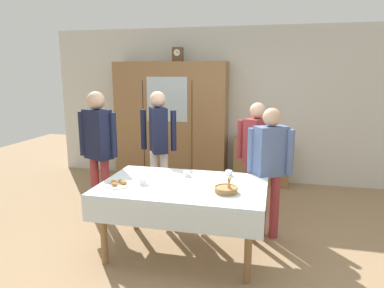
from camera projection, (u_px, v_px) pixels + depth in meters
ground_plane at (188, 243)px, 4.07m from camera, size 12.00×12.00×0.00m
back_wall at (224, 105)px, 6.32m from camera, size 6.40×0.10×2.70m
dining_table at (182, 194)px, 3.71m from camera, size 1.74×1.12×0.78m
wall_cabinet at (171, 122)px, 6.31m from camera, size 1.99×0.46×2.11m
mantel_clock at (178, 54)px, 6.04m from camera, size 0.18×0.11×0.24m
bookshelf_low at (261, 162)px, 6.12m from camera, size 0.93×0.35×0.81m
book_stack at (262, 136)px, 6.03m from camera, size 0.16×0.22×0.09m
tea_cup_far_right at (143, 182)px, 3.70m from camera, size 0.13×0.13×0.06m
tea_cup_near_right at (229, 173)px, 4.01m from camera, size 0.13×0.13×0.06m
tea_cup_far_left at (187, 174)px, 3.99m from camera, size 0.13×0.13×0.06m
bread_basket at (226, 189)px, 3.45m from camera, size 0.24×0.24×0.16m
pastry_plate at (118, 184)px, 3.68m from camera, size 0.28×0.28×0.05m
spoon_mid_left at (185, 189)px, 3.55m from camera, size 0.12×0.02×0.01m
spoon_near_left at (148, 193)px, 3.43m from camera, size 0.12×0.02×0.01m
spoon_far_right at (169, 191)px, 3.49m from camera, size 0.12×0.02×0.01m
person_behind_table_left at (159, 138)px, 4.94m from camera, size 0.52×0.41×1.68m
person_by_cabinet at (256, 148)px, 4.71m from camera, size 0.52×0.41×1.55m
person_behind_table_right at (270, 161)px, 4.05m from camera, size 0.52×0.37×1.55m
person_beside_shelf at (98, 143)px, 4.52m from camera, size 0.52×0.33×1.70m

